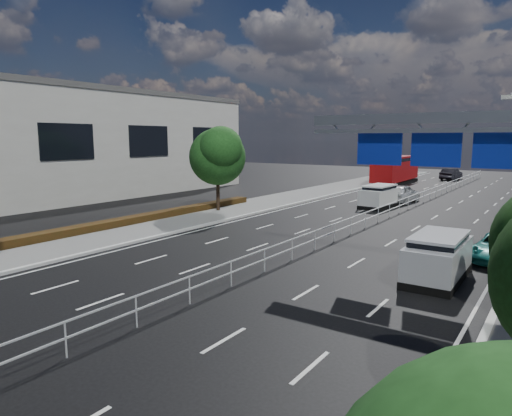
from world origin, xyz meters
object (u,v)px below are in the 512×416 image
Objects in this scene: white_minivan at (379,196)px; silver_minivan at (438,257)px; parked_car_teal at (501,247)px; red_bus at (395,169)px; near_car_silver at (402,193)px; overhead_gantry at (455,143)px; near_car_dark at (451,174)px.

silver_minivan is (8.79, -18.00, -0.00)m from white_minivan.
red_bus is at bearing 119.11° from parked_car_teal.
silver_minivan is at bearing 114.47° from near_car_silver.
red_bus reaches higher than silver_minivan.
silver_minivan is at bearing -60.01° from white_minivan.
overhead_gantry is 49.28m from near_car_dark.
overhead_gantry is 4.71m from silver_minivan.
red_bus is 11.04m from near_car_dark.
overhead_gantry reaches higher than silver_minivan.
white_minivan is at bearing 117.36° from overhead_gantry.
near_car_silver is at bearing 111.22° from overhead_gantry.
silver_minivan is 5.12m from parked_car_teal.
overhead_gantry is 0.87× the size of red_bus.
parked_car_teal is (11.05, -43.87, -0.15)m from near_car_dark.
near_car_dark is 45.24m from parked_car_teal.
near_car_silver reaches higher than near_car_dark.
near_car_silver is 1.07× the size of silver_minivan.
overhead_gantry reaches higher than near_car_dark.
white_minivan is 16.94m from parked_car_teal.
silver_minivan reaches higher than parked_car_teal.
near_car_silver is at bearing 98.80° from near_car_dark.
overhead_gantry is at bearing 115.49° from near_car_silver.
parked_car_teal is (1.56, 4.25, -4.96)m from overhead_gantry.
near_car_silver is at bearing 84.26° from white_minivan.
near_car_silver is at bearing -71.43° from red_bus.
overhead_gantry is at bearing -58.69° from white_minivan.
red_bus is 2.55× the size of parked_car_teal.
red_bus is at bearing 108.04° from white_minivan.
silver_minivan reaches higher than near_car_silver.
near_car_dark is 1.05× the size of parked_car_teal.
near_car_dark is at bearing 108.29° from parked_car_teal.
white_minivan is 0.98× the size of silver_minivan.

